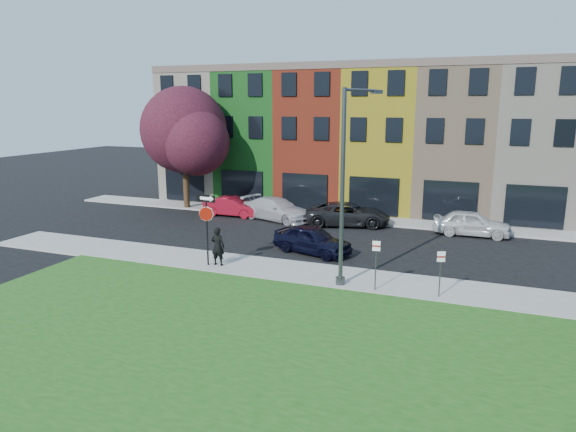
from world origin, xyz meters
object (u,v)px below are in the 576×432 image
at_px(sedan_near, 312,240).
at_px(stop_sign, 206,216).
at_px(street_lamp, 346,188).
at_px(man, 218,246).

bearing_deg(sedan_near, stop_sign, 153.42).
xyz_separation_m(stop_sign, street_lamp, (6.69, -0.09, 1.71)).
distance_m(man, street_lamp, 7.02).
relative_size(man, street_lamp, 0.23).
bearing_deg(man, sedan_near, -133.56).
bearing_deg(street_lamp, man, -157.65).
xyz_separation_m(man, sedan_near, (3.43, 3.90, -0.31)).
distance_m(stop_sign, street_lamp, 6.91).
bearing_deg(stop_sign, street_lamp, 7.64).
relative_size(stop_sign, man, 1.85).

